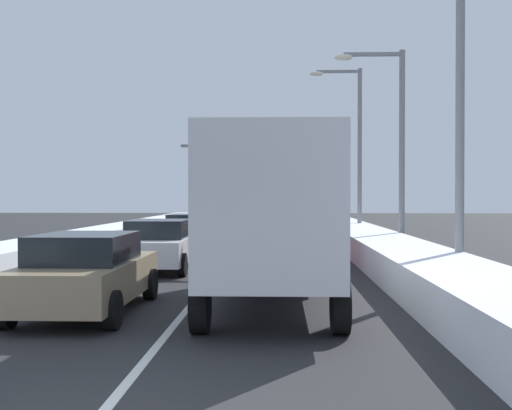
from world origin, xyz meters
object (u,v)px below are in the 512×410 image
at_px(box_truck_right_lane_nearest, 272,212).
at_px(sedan_gray_center_lane_third, 192,233).
at_px(street_lamp_right_mid, 392,132).
at_px(street_lamp_right_far, 353,138).
at_px(sedan_tan_center_lane_nearest, 87,273).
at_px(sedan_green_center_lane_fourth, 210,226).
at_px(sedan_white_center_lane_second, 160,245).
at_px(traffic_light_gantry, 271,162).
at_px(sedan_charcoal_right_lane_third, 273,230).
at_px(street_lamp_right_near, 445,90).
at_px(suv_maroon_right_lane_second, 280,233).
at_px(sedan_red_right_lane_fourth, 274,224).

height_order(box_truck_right_lane_nearest, sedan_gray_center_lane_third, box_truck_right_lane_nearest).
distance_m(street_lamp_right_mid, street_lamp_right_far, 8.40).
bearing_deg(sedan_tan_center_lane_nearest, sedan_gray_center_lane_third, 89.04).
xyz_separation_m(box_truck_right_lane_nearest, sedan_green_center_lane_fourth, (-3.25, 18.22, -1.14)).
relative_size(box_truck_right_lane_nearest, sedan_white_center_lane_second, 1.60).
bearing_deg(street_lamp_right_mid, sedan_white_center_lane_second, -145.19).
distance_m(sedan_white_center_lane_second, traffic_light_gantry, 28.86).
relative_size(sedan_green_center_lane_fourth, traffic_light_gantry, 0.42).
xyz_separation_m(sedan_charcoal_right_lane_third, sedan_white_center_lane_second, (-3.28, -8.67, 0.00)).
relative_size(street_lamp_right_near, street_lamp_right_mid, 1.04).
distance_m(sedan_gray_center_lane_third, street_lamp_right_far, 11.50).
bearing_deg(traffic_light_gantry, sedan_charcoal_right_lane_third, -88.98).
height_order(sedan_tan_center_lane_nearest, sedan_white_center_lane_second, same).
distance_m(sedan_gray_center_lane_third, street_lamp_right_near, 12.36).
distance_m(sedan_green_center_lane_fourth, traffic_light_gantry, 17.12).
bearing_deg(street_lamp_right_mid, sedan_tan_center_lane_nearest, -122.64).
bearing_deg(traffic_light_gantry, street_lamp_right_mid, -78.04).
bearing_deg(sedan_charcoal_right_lane_third, suv_maroon_right_lane_second, -87.70).
bearing_deg(traffic_light_gantry, street_lamp_right_near, -81.47).
xyz_separation_m(suv_maroon_right_lane_second, sedan_red_right_lane_fourth, (-0.32, 12.84, -0.25)).
bearing_deg(street_lamp_right_near, street_lamp_right_mid, 88.88).
distance_m(street_lamp_right_near, street_lamp_right_mid, 8.37).
relative_size(sedan_red_right_lane_fourth, sedan_green_center_lane_fourth, 1.00).
distance_m(sedan_charcoal_right_lane_third, street_lamp_right_far, 7.86).
bearing_deg(sedan_green_center_lane_fourth, sedan_white_center_lane_second, -90.72).
bearing_deg(box_truck_right_lane_nearest, sedan_gray_center_lane_third, 105.10).
bearing_deg(sedan_green_center_lane_fourth, street_lamp_right_mid, -40.69).
bearing_deg(sedan_tan_center_lane_nearest, street_lamp_right_near, 27.15).
height_order(traffic_light_gantry, street_lamp_right_mid, street_lamp_right_mid).
xyz_separation_m(sedan_green_center_lane_fourth, street_lamp_right_mid, (7.65, -6.58, 3.89)).
distance_m(suv_maroon_right_lane_second, traffic_light_gantry, 27.12).
height_order(sedan_gray_center_lane_third, street_lamp_right_far, street_lamp_right_far).
distance_m(box_truck_right_lane_nearest, sedan_red_right_lane_fourth, 20.66).
bearing_deg(street_lamp_right_mid, sedan_red_right_lane_fourth, 116.85).
distance_m(suv_maroon_right_lane_second, sedan_red_right_lane_fourth, 12.85).
xyz_separation_m(sedan_gray_center_lane_third, street_lamp_right_mid, (7.69, -0.55, 3.89)).
distance_m(suv_maroon_right_lane_second, sedan_gray_center_lane_third, 5.60).
distance_m(sedan_gray_center_lane_third, sedan_green_center_lane_fourth, 6.03).
distance_m(sedan_green_center_lane_fourth, street_lamp_right_mid, 10.82).
height_order(sedan_charcoal_right_lane_third, traffic_light_gantry, traffic_light_gantry).
distance_m(traffic_light_gantry, street_lamp_right_far, 15.28).
distance_m(sedan_gray_center_lane_third, traffic_light_gantry, 22.98).
relative_size(sedan_red_right_lane_fourth, street_lamp_right_far, 0.52).
bearing_deg(suv_maroon_right_lane_second, box_truck_right_lane_nearest, -91.20).
relative_size(suv_maroon_right_lane_second, street_lamp_right_near, 0.61).
bearing_deg(sedan_green_center_lane_fourth, sedan_charcoal_right_lane_third, -46.82).
distance_m(sedan_charcoal_right_lane_third, sedan_red_right_lane_fourth, 5.75).
height_order(sedan_charcoal_right_lane_third, street_lamp_right_far, street_lamp_right_far).
bearing_deg(traffic_light_gantry, sedan_gray_center_lane_third, -97.15).
xyz_separation_m(sedan_charcoal_right_lane_third, sedan_gray_center_lane_third, (-3.17, -2.69, 0.00)).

